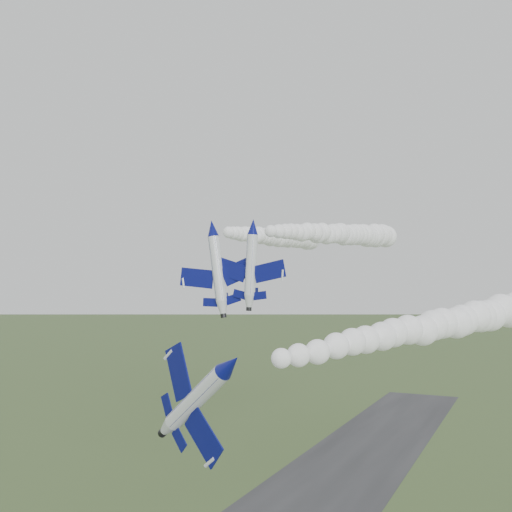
% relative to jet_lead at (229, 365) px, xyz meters
% --- Properties ---
extents(jet_lead, '(7.20, 12.97, 8.95)m').
position_rel_jet_lead_xyz_m(jet_lead, '(0.00, 0.00, 0.00)').
color(jet_lead, white).
extents(smoke_trail_jet_lead, '(33.65, 74.06, 5.55)m').
position_rel_jet_lead_xyz_m(smoke_trail_jet_lead, '(16.01, 38.70, 2.77)').
color(smoke_trail_jet_lead, white).
extents(jet_pair_left, '(11.81, 14.17, 3.69)m').
position_rel_jet_lead_xyz_m(jet_pair_left, '(-18.74, 29.61, 15.16)').
color(jet_pair_left, white).
extents(smoke_trail_jet_pair_left, '(10.95, 57.05, 4.51)m').
position_rel_jet_lead_xyz_m(smoke_trail_jet_pair_left, '(-22.17, 61.92, 16.79)').
color(smoke_trail_jet_pair_left, white).
extents(jet_pair_right, '(10.64, 12.79, 3.18)m').
position_rel_jet_lead_xyz_m(jet_pair_right, '(-12.30, 29.72, 15.05)').
color(jet_pair_right, white).
extents(smoke_trail_jet_pair_right, '(8.16, 69.32, 5.36)m').
position_rel_jet_lead_xyz_m(smoke_trail_jet_pair_right, '(-10.77, 67.28, 17.44)').
color(smoke_trail_jet_pair_right, white).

